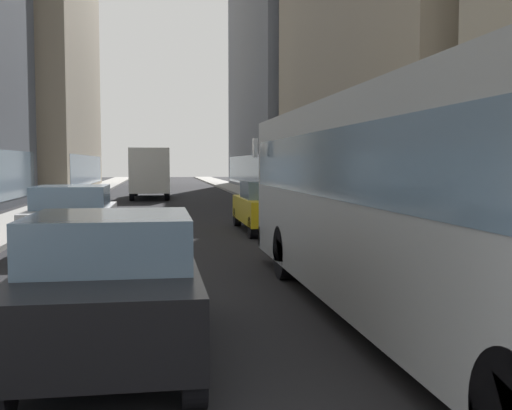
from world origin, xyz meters
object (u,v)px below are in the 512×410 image
at_px(car_black_suv, 112,283).
at_px(box_truck, 150,171).
at_px(transit_bus, 423,193).
at_px(car_silver_sedan, 73,217).
at_px(car_yellow_taxi, 269,206).

height_order(car_black_suv, box_truck, box_truck).
bearing_deg(box_truck, transit_bus, -82.67).
height_order(transit_bus, car_silver_sedan, transit_bus).
xyz_separation_m(transit_bus, car_black_suv, (-4.00, -0.64, -0.95)).
distance_m(car_silver_sedan, car_yellow_taxi, 6.50).
height_order(car_silver_sedan, car_yellow_taxi, same).
bearing_deg(car_black_suv, transit_bus, 9.10).
bearing_deg(car_silver_sedan, car_yellow_taxi, 30.46).
xyz_separation_m(transit_bus, car_yellow_taxi, (0.00, 11.48, -0.95)).
bearing_deg(box_truck, car_black_suv, -90.00).
relative_size(car_yellow_taxi, car_black_suv, 1.02).
height_order(transit_bus, car_yellow_taxi, transit_bus).
height_order(car_yellow_taxi, car_black_suv, same).
bearing_deg(box_truck, car_yellow_taxi, -78.48).
relative_size(car_silver_sedan, car_black_suv, 1.04).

